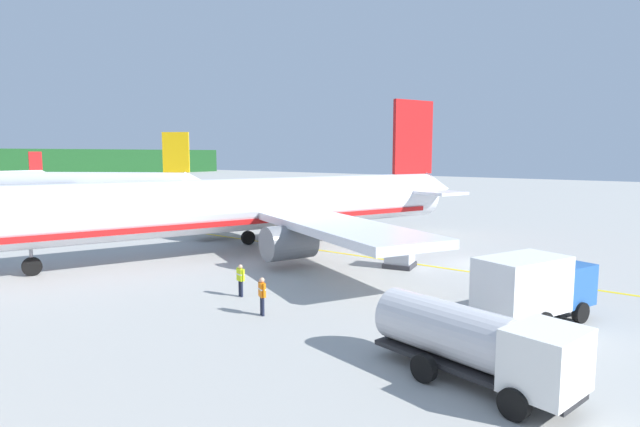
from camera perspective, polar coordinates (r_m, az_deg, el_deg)
ground at (r=67.92m, az=-23.95°, el=-0.03°), size 240.00×320.00×0.20m
airliner_foreground at (r=37.86m, az=-7.75°, el=0.87°), size 40.26×33.76×11.90m
airliner_mid_apron at (r=79.70m, az=-24.86°, el=3.00°), size 26.88×31.63×10.14m
service_truck_fuel at (r=23.71m, az=22.77°, el=-7.48°), size 6.08×4.08×2.95m
service_truck_baggage at (r=17.09m, az=16.92°, el=-13.46°), size 3.35×6.94×2.40m
cargo_container_near at (r=32.87m, az=8.90°, el=-4.47°), size 2.14×2.14×1.87m
crew_marshaller at (r=26.23m, az=-8.87°, el=-7.10°), size 0.33×0.62×1.66m
crew_loader_left at (r=23.13m, az=-6.49°, el=-8.83°), size 0.42×0.57×1.74m
apron_guide_line at (r=37.74m, az=1.10°, el=-4.28°), size 0.30×60.00×0.01m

